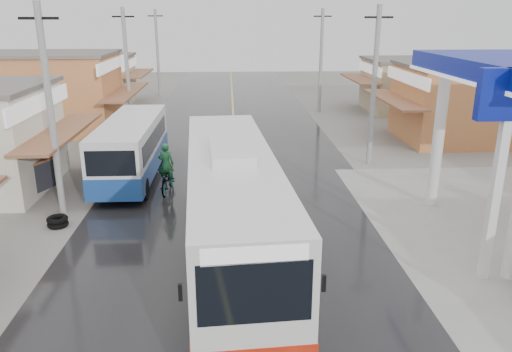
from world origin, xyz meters
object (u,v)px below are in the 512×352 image
(second_bus, at_px, (132,148))
(cyclist, at_px, (167,176))
(coach_bus, at_px, (232,207))
(tricycle_near, at_px, (30,176))
(tyre_stack, at_px, (58,221))

(second_bus, xyz_separation_m, cyclist, (1.86, -2.01, -0.77))
(coach_bus, bearing_deg, tricycle_near, 139.03)
(coach_bus, distance_m, cyclist, 7.36)
(second_bus, relative_size, tyre_stack, 10.96)
(cyclist, height_order, tyre_stack, cyclist)
(coach_bus, height_order, cyclist, coach_bus)
(tyre_stack, bearing_deg, cyclist, 44.71)
(coach_bus, xyz_separation_m, tricycle_near, (-8.65, 6.57, -0.94))
(cyclist, bearing_deg, tricycle_near, -172.94)
(second_bus, height_order, tyre_stack, second_bus)
(second_bus, height_order, cyclist, second_bus)
(coach_bus, distance_m, second_bus, 9.90)
(coach_bus, xyz_separation_m, second_bus, (-4.67, 8.72, -0.33))
(second_bus, height_order, tricycle_near, second_bus)
(cyclist, relative_size, tricycle_near, 0.94)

